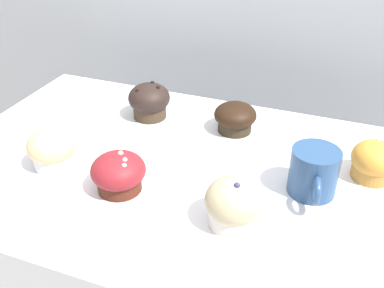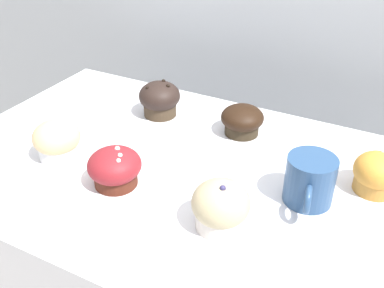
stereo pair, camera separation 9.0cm
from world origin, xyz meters
name	(u,v)px [view 1 (the left image)]	position (x,y,z in m)	size (l,w,h in m)	color
wall_back	(254,68)	(0.00, 0.60, 0.90)	(3.20, 0.10, 1.80)	#B2B7BC
muffin_front_center	(119,173)	(-0.08, -0.11, 0.95)	(0.10, 0.10, 0.08)	#4F2115
muffin_back_left	(235,117)	(0.06, 0.18, 0.95)	(0.10, 0.10, 0.07)	#2F2618
muffin_back_right	(234,204)	(0.15, -0.12, 0.96)	(0.10, 0.10, 0.09)	silver
muffin_front_left	(53,149)	(-0.24, -0.08, 0.95)	(0.10, 0.10, 0.08)	silver
muffin_front_right	(374,161)	(0.36, 0.10, 0.95)	(0.09, 0.09, 0.08)	#C08135
muffin_back_center	(149,101)	(-0.15, 0.17, 0.96)	(0.10, 0.10, 0.09)	#3C2E20
coffee_cup	(314,171)	(0.26, 0.01, 0.96)	(0.09, 0.13, 0.09)	navy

